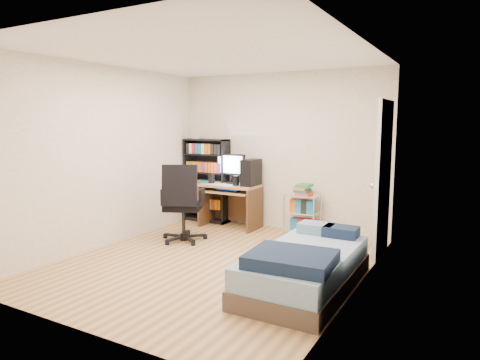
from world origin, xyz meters
The scene contains 7 objects.
room centered at (0.00, 0.00, 1.25)m, with size 3.58×4.08×2.58m.
media_shelf centered at (-1.32, 1.84, 0.74)m, with size 0.81×0.27×1.49m.
computer_desk centered at (-0.64, 1.71, 0.65)m, with size 0.95×0.55×1.20m.
office_chair centered at (-0.90, 0.59, 0.36)m, with size 0.90×0.90×1.14m.
wire_cart centered at (0.49, 1.74, 0.51)m, with size 0.49×0.35×0.78m.
bed centered at (1.28, -0.23, 0.23)m, with size 0.91×1.83×0.52m.
door centered at (1.72, 1.35, 1.00)m, with size 0.12×0.80×2.00m.
Camera 1 is at (2.77, -4.28, 1.72)m, focal length 32.00 mm.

